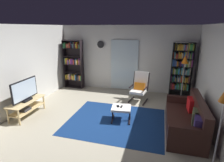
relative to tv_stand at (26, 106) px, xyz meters
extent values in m
plane|color=#A49D88|center=(2.29, 0.18, -0.31)|extent=(7.02, 7.02, 0.00)
cube|color=silver|center=(2.29, 3.08, 0.99)|extent=(5.60, 0.06, 2.60)
cube|color=silver|center=(-0.41, 0.18, 0.99)|extent=(0.06, 6.00, 2.60)
cube|color=silver|center=(4.99, 0.18, 0.99)|extent=(0.06, 6.00, 2.60)
cube|color=silver|center=(2.27, 3.01, 0.74)|extent=(1.10, 0.01, 2.00)
cube|color=navy|center=(2.60, 0.38, -0.31)|extent=(2.63, 2.18, 0.01)
cube|color=tan|center=(0.00, 0.02, 0.15)|extent=(0.46, 1.17, 0.02)
cube|color=tan|center=(0.00, 0.02, -0.10)|extent=(0.42, 1.11, 0.02)
cylinder|color=tan|center=(0.18, -0.51, -0.09)|extent=(0.05, 0.05, 0.45)
cylinder|color=tan|center=(0.18, 0.56, -0.09)|extent=(0.05, 0.05, 0.45)
cylinder|color=tan|center=(-0.18, -0.51, -0.09)|extent=(0.05, 0.05, 0.45)
cylinder|color=tan|center=(-0.18, 0.56, -0.09)|extent=(0.05, 0.05, 0.45)
cube|color=#28282D|center=(0.00, -0.11, -0.05)|extent=(0.28, 0.28, 0.07)
cube|color=black|center=(0.00, 0.02, 0.19)|extent=(0.20, 0.32, 0.05)
cube|color=black|center=(0.00, 0.02, 0.50)|extent=(0.04, 0.97, 0.58)
cube|color=silver|center=(0.02, 0.02, 0.50)|extent=(0.01, 0.92, 0.52)
cube|color=black|center=(-0.25, 2.78, 0.70)|extent=(0.02, 0.30, 2.02)
cube|color=black|center=(0.53, 2.78, 0.70)|extent=(0.02, 0.30, 2.02)
cube|color=black|center=(0.14, 2.93, 0.70)|extent=(0.80, 0.02, 2.02)
cube|color=black|center=(0.14, 2.78, -0.29)|extent=(0.77, 0.28, 0.02)
cube|color=black|center=(0.14, 2.78, 0.03)|extent=(0.77, 0.28, 0.02)
cube|color=black|center=(0.14, 2.78, 0.36)|extent=(0.77, 0.28, 0.02)
cube|color=black|center=(0.14, 2.78, 0.70)|extent=(0.77, 0.28, 0.02)
cube|color=black|center=(0.14, 2.78, 1.03)|extent=(0.77, 0.28, 0.02)
cube|color=black|center=(0.14, 2.78, 1.37)|extent=(0.77, 0.28, 0.02)
cube|color=black|center=(0.14, 2.78, 1.69)|extent=(0.77, 0.28, 0.02)
cube|color=gold|center=(-0.21, 2.79, 0.14)|extent=(0.03, 0.23, 0.21)
cube|color=#3B8052|center=(-0.17, 2.79, 0.14)|extent=(0.04, 0.11, 0.22)
cube|color=orange|center=(-0.12, 2.77, 0.15)|extent=(0.03, 0.15, 0.23)
cube|color=brown|center=(-0.09, 2.80, 0.15)|extent=(0.03, 0.23, 0.23)
cube|color=beige|center=(-0.05, 2.78, 0.16)|extent=(0.03, 0.24, 0.26)
cube|color=brown|center=(-0.01, 2.80, 0.11)|extent=(0.03, 0.13, 0.15)
cube|color=#C23138|center=(0.03, 2.77, 0.11)|extent=(0.03, 0.13, 0.16)
cube|color=#A29F31|center=(0.07, 2.77, 0.16)|extent=(0.04, 0.16, 0.25)
cube|color=gold|center=(0.12, 2.77, 0.12)|extent=(0.04, 0.19, 0.18)
cube|color=orange|center=(0.18, 2.79, 0.16)|extent=(0.04, 0.19, 0.25)
cube|color=#2D6DB1|center=(0.23, 2.79, 0.15)|extent=(0.04, 0.23, 0.24)
cube|color=#1C262C|center=(0.27, 2.78, 0.15)|extent=(0.03, 0.12, 0.23)
cube|color=#242831|center=(0.31, 2.78, 0.12)|extent=(0.03, 0.15, 0.16)
cube|color=#1D222E|center=(0.35, 2.77, 0.12)|extent=(0.03, 0.22, 0.16)
cube|color=brown|center=(0.39, 2.78, 0.14)|extent=(0.04, 0.21, 0.22)
cube|color=orange|center=(0.43, 2.78, 0.14)|extent=(0.03, 0.21, 0.22)
cube|color=#308D44|center=(0.47, 2.80, 0.13)|extent=(0.04, 0.23, 0.20)
cube|color=#529E96|center=(-0.22, 2.78, 0.83)|extent=(0.02, 0.19, 0.24)
cube|color=gold|center=(-0.18, 2.79, 0.83)|extent=(0.04, 0.18, 0.24)
cube|color=gold|center=(-0.14, 2.79, 0.83)|extent=(0.04, 0.10, 0.25)
cube|color=beige|center=(-0.10, 2.77, 0.79)|extent=(0.02, 0.15, 0.16)
cube|color=#993391|center=(-0.07, 2.77, 0.80)|extent=(0.03, 0.20, 0.19)
cube|color=#3C62A4|center=(-0.04, 2.78, 0.79)|extent=(0.03, 0.18, 0.17)
cube|color=gold|center=(0.00, 2.80, 0.82)|extent=(0.03, 0.18, 0.23)
cube|color=purple|center=(0.05, 2.80, 0.82)|extent=(0.04, 0.23, 0.22)
cube|color=purple|center=(0.10, 2.78, 0.82)|extent=(0.04, 0.14, 0.22)
cube|color=beige|center=(0.13, 2.80, 0.79)|extent=(0.02, 0.11, 0.17)
cube|color=red|center=(0.18, 2.79, 0.80)|extent=(0.04, 0.15, 0.19)
cube|color=black|center=(0.22, 2.76, 0.82)|extent=(0.03, 0.13, 0.22)
cube|color=#2F5AA3|center=(0.26, 2.78, 0.82)|extent=(0.03, 0.11, 0.24)
cube|color=beige|center=(0.31, 2.78, 0.81)|extent=(0.04, 0.19, 0.21)
cube|color=gold|center=(0.35, 2.80, 0.80)|extent=(0.04, 0.23, 0.19)
cube|color=orange|center=(0.39, 2.79, 0.79)|extent=(0.03, 0.12, 0.17)
cube|color=#9E4489|center=(0.43, 2.78, 0.84)|extent=(0.03, 0.17, 0.27)
cube|color=brown|center=(0.47, 2.79, 0.80)|extent=(0.03, 0.24, 0.18)
cube|color=#317849|center=(-0.21, 2.77, 1.46)|extent=(0.04, 0.23, 0.17)
cube|color=#31834D|center=(-0.17, 2.77, 1.49)|extent=(0.03, 0.19, 0.22)
cube|color=olive|center=(-0.13, 2.80, 1.46)|extent=(0.03, 0.12, 0.17)
cube|color=brown|center=(-0.08, 2.78, 1.47)|extent=(0.04, 0.20, 0.18)
cube|color=#C33B35|center=(-0.03, 2.76, 1.46)|extent=(0.04, 0.14, 0.16)
cube|color=#448A4B|center=(0.02, 2.79, 1.47)|extent=(0.04, 0.15, 0.18)
cube|color=red|center=(0.06, 2.77, 1.49)|extent=(0.02, 0.19, 0.22)
cube|color=#3060B5|center=(0.09, 2.80, 1.51)|extent=(0.02, 0.11, 0.26)
cube|color=#271F2F|center=(0.13, 2.77, 1.49)|extent=(0.04, 0.16, 0.21)
cube|color=teal|center=(0.17, 2.80, 1.46)|extent=(0.03, 0.14, 0.16)
cube|color=#5D9190|center=(0.20, 2.77, 1.51)|extent=(0.02, 0.12, 0.25)
cube|color=#C83339|center=(0.24, 2.79, 1.50)|extent=(0.02, 0.11, 0.25)
cube|color=black|center=(0.27, 2.80, 1.46)|extent=(0.03, 0.19, 0.16)
cube|color=olive|center=(0.32, 2.77, 1.47)|extent=(0.04, 0.11, 0.19)
cube|color=orange|center=(0.37, 2.78, 1.51)|extent=(0.03, 0.21, 0.25)
cube|color=red|center=(0.40, 2.80, 1.47)|extent=(0.04, 0.13, 0.18)
cube|color=#318048|center=(0.45, 2.76, 1.46)|extent=(0.04, 0.12, 0.16)
cube|color=black|center=(4.07, 2.81, 0.70)|extent=(0.02, 0.30, 2.01)
cube|color=black|center=(4.79, 2.81, 0.70)|extent=(0.02, 0.30, 2.01)
cube|color=black|center=(4.43, 2.95, 0.70)|extent=(0.73, 0.02, 2.01)
cube|color=black|center=(4.43, 2.81, -0.29)|extent=(0.70, 0.28, 0.02)
cube|color=black|center=(4.43, 2.81, -0.02)|extent=(0.70, 0.28, 0.02)
cube|color=black|center=(4.43, 2.81, 0.26)|extent=(0.70, 0.28, 0.02)
cube|color=black|center=(4.43, 2.81, 0.55)|extent=(0.70, 0.28, 0.02)
cube|color=black|center=(4.43, 2.81, 0.84)|extent=(0.70, 0.28, 0.02)
cube|color=black|center=(4.43, 2.81, 1.13)|extent=(0.70, 0.28, 0.02)
cube|color=black|center=(4.43, 2.81, 1.42)|extent=(0.70, 0.28, 0.02)
cube|color=black|center=(4.43, 2.81, 1.69)|extent=(0.70, 0.28, 0.02)
cube|color=brown|center=(4.11, 2.80, 0.11)|extent=(0.04, 0.17, 0.25)
cube|color=red|center=(4.16, 2.80, 0.09)|extent=(0.04, 0.15, 0.21)
cube|color=red|center=(4.20, 2.82, 0.09)|extent=(0.03, 0.22, 0.21)
cube|color=orange|center=(4.24, 2.82, 0.07)|extent=(0.03, 0.11, 0.18)
cube|color=#3F66B9|center=(4.29, 2.82, 0.06)|extent=(0.04, 0.14, 0.15)
cube|color=#338949|center=(4.34, 2.83, 0.10)|extent=(0.04, 0.15, 0.23)
cube|color=teal|center=(4.38, 2.80, 0.08)|extent=(0.02, 0.20, 0.19)
cube|color=brown|center=(4.42, 2.81, 0.08)|extent=(0.02, 0.14, 0.19)
cube|color=#2D8A4F|center=(4.45, 2.83, 0.11)|extent=(0.03, 0.19, 0.26)
cube|color=beige|center=(4.50, 2.80, 0.10)|extent=(0.04, 0.22, 0.24)
cube|color=#3958A8|center=(4.53, 2.80, 0.11)|extent=(0.02, 0.14, 0.24)
cube|color=gold|center=(4.57, 2.81, 0.08)|extent=(0.04, 0.23, 0.19)
cube|color=#2A63A9|center=(4.61, 2.82, 0.07)|extent=(0.02, 0.12, 0.18)
cube|color=orange|center=(4.64, 2.83, 0.09)|extent=(0.03, 0.16, 0.21)
cube|color=#357B47|center=(4.67, 2.82, 0.09)|extent=(0.03, 0.24, 0.22)
cube|color=teal|center=(4.71, 2.83, 0.09)|extent=(0.02, 0.23, 0.20)
cube|color=#8B3B85|center=(4.11, 2.83, 0.37)|extent=(0.04, 0.15, 0.20)
cube|color=#307850|center=(4.17, 2.83, 0.37)|extent=(0.04, 0.20, 0.20)
cube|color=#3957AD|center=(4.22, 2.82, 0.39)|extent=(0.03, 0.10, 0.23)
cube|color=#9B943B|center=(4.25, 2.81, 0.35)|extent=(0.03, 0.10, 0.15)
cube|color=#232330|center=(4.29, 2.79, 0.35)|extent=(0.03, 0.16, 0.16)
cube|color=slate|center=(4.33, 2.80, 0.38)|extent=(0.02, 0.12, 0.22)
cube|color=beige|center=(4.37, 2.83, 0.35)|extent=(0.04, 0.18, 0.15)
cube|color=#3259A8|center=(4.40, 2.82, 0.38)|extent=(0.03, 0.16, 0.22)
cube|color=orange|center=(4.43, 2.82, 0.39)|extent=(0.02, 0.23, 0.23)
cube|color=red|center=(4.48, 2.82, 0.37)|extent=(0.04, 0.18, 0.20)
cube|color=gold|center=(4.52, 2.82, 0.36)|extent=(0.02, 0.19, 0.18)
cube|color=#2964A9|center=(4.55, 2.81, 0.40)|extent=(0.03, 0.10, 0.25)
cube|color=gold|center=(4.59, 2.80, 0.36)|extent=(0.03, 0.23, 0.17)
cube|color=orange|center=(4.63, 2.81, 0.35)|extent=(0.03, 0.14, 0.16)
cube|color=gold|center=(4.68, 2.80, 0.37)|extent=(0.03, 0.14, 0.18)
cube|color=brown|center=(4.72, 2.79, 0.39)|extent=(0.03, 0.22, 0.23)
cube|color=#3D5BB2|center=(4.11, 2.80, 0.66)|extent=(0.03, 0.13, 0.20)
cube|color=olive|center=(4.16, 2.82, 0.67)|extent=(0.04, 0.14, 0.21)
cube|color=beige|center=(4.20, 2.81, 0.65)|extent=(0.04, 0.20, 0.17)
cube|color=#378845|center=(4.25, 2.82, 0.65)|extent=(0.04, 0.16, 0.17)
cube|color=#34783D|center=(4.30, 2.81, 0.66)|extent=(0.04, 0.15, 0.20)
cube|color=#296CA7|center=(4.35, 2.82, 0.67)|extent=(0.04, 0.22, 0.22)
cube|color=#A78B31|center=(4.39, 2.81, 0.64)|extent=(0.03, 0.12, 0.15)
cube|color=teal|center=(4.44, 2.82, 0.69)|extent=(0.04, 0.22, 0.25)
cube|color=gold|center=(4.49, 2.81, 0.64)|extent=(0.03, 0.20, 0.15)
cube|color=brown|center=(4.52, 2.79, 0.67)|extent=(0.02, 0.12, 0.22)
cube|color=#346BAB|center=(4.55, 2.79, 0.66)|extent=(0.02, 0.14, 0.19)
cube|color=beige|center=(4.59, 2.80, 0.64)|extent=(0.03, 0.13, 0.16)
cube|color=teal|center=(4.62, 2.83, 0.65)|extent=(0.03, 0.16, 0.18)
cube|color=teal|center=(4.66, 2.80, 0.68)|extent=(0.04, 0.20, 0.24)
cube|color=beige|center=(4.72, 2.83, 0.69)|extent=(0.04, 0.20, 0.25)
cube|color=#3562B0|center=(4.11, 2.81, 0.98)|extent=(0.03, 0.24, 0.26)
cube|color=blue|center=(4.14, 2.82, 0.96)|extent=(0.02, 0.19, 0.22)
cube|color=#3D56A9|center=(4.18, 2.83, 0.97)|extent=(0.03, 0.18, 0.25)
cube|color=#3E62A8|center=(4.21, 2.81, 0.94)|extent=(0.04, 0.16, 0.19)
cube|color=orange|center=(4.26, 2.82, 0.94)|extent=(0.03, 0.15, 0.18)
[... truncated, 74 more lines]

